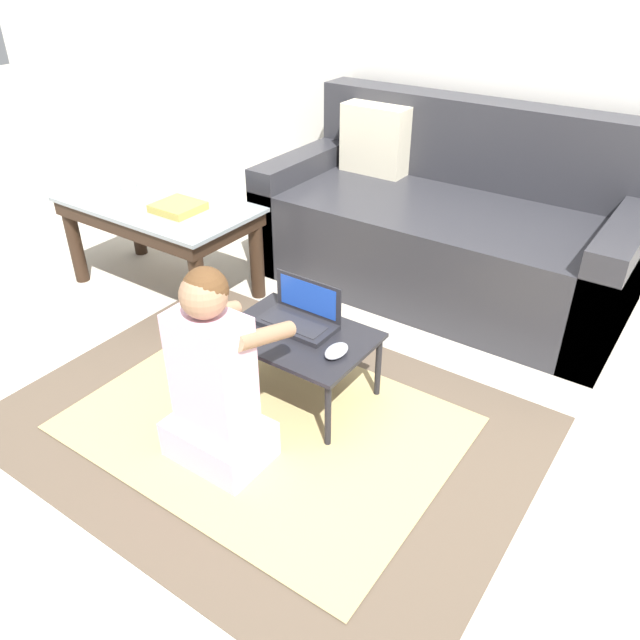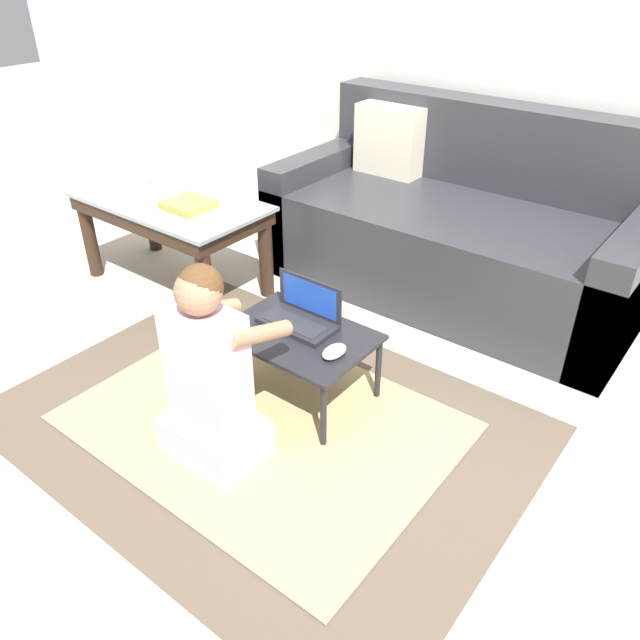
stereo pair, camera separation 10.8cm
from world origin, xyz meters
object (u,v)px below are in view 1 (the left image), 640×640
(laptop_desk, at_px, (299,341))
(person_seated, at_px, (215,382))
(cup_on_table, at_px, (127,181))
(book_on_table, at_px, (178,207))
(computer_mouse, at_px, (336,351))
(couch, at_px, (447,228))
(coffee_table, at_px, (159,218))
(laptop, at_px, (299,318))

(laptop_desk, relative_size, person_seated, 0.75)
(cup_on_table, distance_m, book_on_table, 0.42)
(computer_mouse, bearing_deg, book_on_table, 162.62)
(laptop_desk, distance_m, book_on_table, 1.01)
(couch, relative_size, cup_on_table, 17.93)
(coffee_table, distance_m, laptop_desk, 1.15)
(laptop, xyz_separation_m, book_on_table, (-0.90, 0.26, 0.16))
(computer_mouse, distance_m, cup_on_table, 1.60)
(couch, height_order, book_on_table, couch)
(person_seated, distance_m, book_on_table, 1.19)
(couch, height_order, laptop_desk, couch)
(computer_mouse, relative_size, book_on_table, 0.54)
(book_on_table, bearing_deg, computer_mouse, -17.38)
(couch, bearing_deg, book_on_table, -137.46)
(coffee_table, bearing_deg, book_on_table, -5.58)
(coffee_table, xyz_separation_m, cup_on_table, (-0.25, 0.04, 0.13))
(laptop, relative_size, person_seated, 0.40)
(laptop_desk, bearing_deg, computer_mouse, -10.52)
(book_on_table, bearing_deg, cup_on_table, 172.49)
(laptop_desk, xyz_separation_m, computer_mouse, (0.19, -0.04, 0.05))
(computer_mouse, height_order, cup_on_table, cup_on_table)
(laptop, bearing_deg, couch, 86.01)
(cup_on_table, bearing_deg, book_on_table, -7.51)
(computer_mouse, bearing_deg, couch, 96.79)
(coffee_table, height_order, cup_on_table, cup_on_table)
(couch, height_order, person_seated, couch)
(laptop_desk, xyz_separation_m, person_seated, (-0.02, -0.43, 0.06))
(book_on_table, bearing_deg, coffee_table, 174.42)
(couch, relative_size, computer_mouse, 16.06)
(coffee_table, relative_size, laptop, 3.30)
(laptop, distance_m, book_on_table, 0.95)
(couch, distance_m, book_on_table, 1.34)
(coffee_table, height_order, computer_mouse, coffee_table)
(laptop, height_order, book_on_table, book_on_table)
(coffee_table, xyz_separation_m, laptop, (1.06, -0.28, -0.07))
(coffee_table, distance_m, book_on_table, 0.19)
(person_seated, relative_size, cup_on_table, 7.35)
(laptop, bearing_deg, laptop_desk, -57.76)
(laptop, relative_size, book_on_table, 1.44)
(computer_mouse, distance_m, person_seated, 0.45)
(laptop_desk, distance_m, cup_on_table, 1.42)
(laptop_desk, height_order, cup_on_table, cup_on_table)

